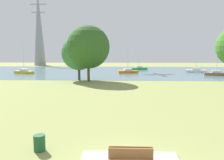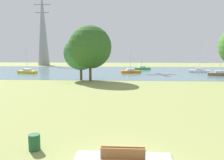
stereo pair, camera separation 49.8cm
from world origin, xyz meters
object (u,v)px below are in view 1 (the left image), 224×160
sailboat_yellow (24,72)px  bench_facing_water (130,156)px  tree_mid_shore (88,47)px  sailboat_green (139,68)px  electricity_pylon (39,28)px  litter_bin (39,143)px  tree_west_near (79,53)px  sailboat_brown (216,73)px  sailboat_white (196,71)px  sailboat_orange (128,71)px

sailboat_yellow → bench_facing_water: bearing=-61.3°
tree_mid_shore → sailboat_green: bearing=68.3°
bench_facing_water → electricity_pylon: bearing=112.6°
litter_bin → tree_west_near: tree_west_near is taller
sailboat_yellow → electricity_pylon: (-9.01, 35.10, 14.04)m
sailboat_brown → sailboat_white: 7.89m
litter_bin → sailboat_brown: sailboat_brown is taller
sailboat_yellow → electricity_pylon: 38.86m
litter_bin → electricity_pylon: bearing=110.1°
sailboat_brown → sailboat_yellow: bearing=176.2°
sailboat_white → tree_mid_shore: (-24.09, -18.27, 5.29)m
electricity_pylon → sailboat_white: bearing=-31.1°
sailboat_white → tree_mid_shore: size_ratio=0.80×
electricity_pylon → sailboat_yellow: bearing=-75.6°
litter_bin → electricity_pylon: 82.29m
tree_west_near → tree_mid_shore: size_ratio=0.83×
sailboat_brown → tree_mid_shore: 28.46m
sailboat_yellow → sailboat_white: (41.28, 4.80, 0.01)m
tree_mid_shore → sailboat_white: bearing=37.2°
tree_west_near → tree_mid_shore: 2.34m
sailboat_green → sailboat_orange: 11.60m
litter_bin → sailboat_yellow: sailboat_yellow is taller
sailboat_brown → sailboat_white: size_ratio=0.69×
bench_facing_water → sailboat_orange: 44.59m
tree_west_near → electricity_pylon: (-24.39, 47.50, 9.73)m
sailboat_orange → sailboat_brown: bearing=-15.0°
sailboat_brown → electricity_pylon: size_ratio=0.18×
bench_facing_water → sailboat_yellow: 48.39m
tree_mid_shore → tree_west_near: bearing=149.4°
sailboat_brown → electricity_pylon: (-52.09, 37.99, 14.05)m
bench_facing_water → litter_bin: size_ratio=2.25×
bench_facing_water → sailboat_green: bearing=85.3°
sailboat_brown → electricity_pylon: electricity_pylon is taller
sailboat_orange → tree_west_near: size_ratio=0.67×
sailboat_orange → bench_facing_water: bearing=-91.4°
tree_west_near → sailboat_yellow: bearing=141.1°
bench_facing_water → sailboat_yellow: (-23.23, 42.45, -0.01)m
bench_facing_water → sailboat_green: 55.84m
litter_bin → sailboat_orange: size_ratio=0.15×
litter_bin → sailboat_white: bearing=63.9°
sailboat_orange → sailboat_green: bearing=72.7°
litter_bin → sailboat_brown: 45.20m
sailboat_green → tree_mid_shore: 29.17m
sailboat_brown → sailboat_green: bearing=133.6°
tree_mid_shore → electricity_pylon: bearing=118.3°
sailboat_white → tree_mid_shore: 30.69m
bench_facing_water → tree_mid_shore: 30.07m
tree_mid_shore → sailboat_yellow: bearing=141.9°
electricity_pylon → tree_west_near: bearing=-62.8°
sailboat_green → sailboat_white: 15.90m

